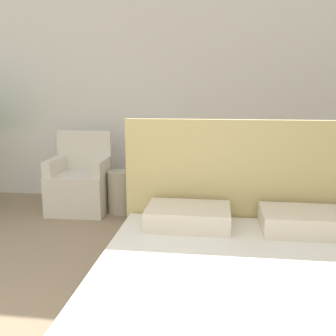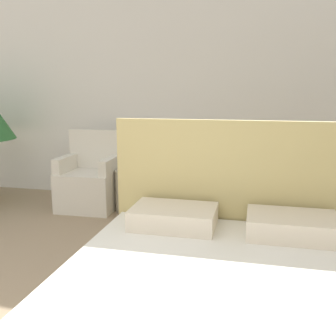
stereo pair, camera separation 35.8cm
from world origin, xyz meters
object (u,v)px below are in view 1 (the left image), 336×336
armchair_near_window_left (80,187)px  armchair_near_window_right (160,189)px  side_table (120,192)px  bed (252,306)px

armchair_near_window_left → armchair_near_window_right: bearing=-1.4°
side_table → bed: bearing=-60.0°
bed → armchair_near_window_left: bearing=128.5°
bed → armchair_near_window_right: size_ratio=2.10×
bed → side_table: size_ratio=3.98×
bed → side_table: (-1.33, 2.31, -0.03)m
armchair_near_window_right → side_table: bearing=175.7°
armchair_near_window_right → side_table: size_ratio=1.90×
bed → side_table: 2.66m
armchair_near_window_right → side_table: armchair_near_window_right is taller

